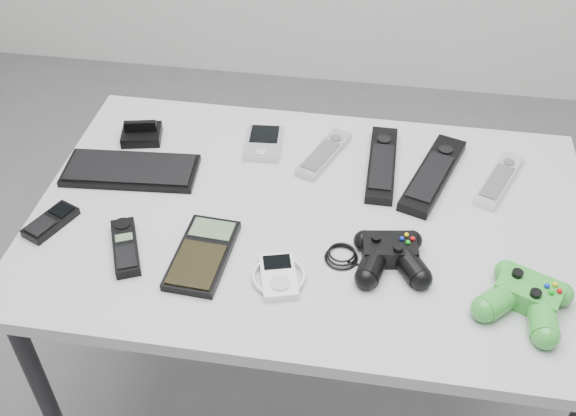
# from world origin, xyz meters

# --- Properties ---
(desk) EXTENTS (1.10, 0.70, 0.73)m
(desk) POSITION_xyz_m (0.10, 0.03, 0.67)
(desk) COLOR #AAABAD
(desk) RESTS_ON floor
(pda_keyboard) EXTENTS (0.29, 0.14, 0.02)m
(pda_keyboard) POSITION_xyz_m (-0.30, 0.10, 0.74)
(pda_keyboard) COLOR black
(pda_keyboard) RESTS_ON desk
(dock_bracket) EXTENTS (0.10, 0.09, 0.05)m
(dock_bracket) POSITION_xyz_m (-0.31, 0.22, 0.76)
(dock_bracket) COLOR black
(dock_bracket) RESTS_ON desk
(pda) EXTENTS (0.09, 0.13, 0.02)m
(pda) POSITION_xyz_m (-0.04, 0.23, 0.74)
(pda) COLOR #AFAFB6
(pda) RESTS_ON desk
(remote_silver_a) EXTENTS (0.11, 0.18, 0.02)m
(remote_silver_a) POSITION_xyz_m (0.10, 0.22, 0.74)
(remote_silver_a) COLOR #AFAFB6
(remote_silver_a) RESTS_ON desk
(remote_black_a) EXTENTS (0.06, 0.25, 0.02)m
(remote_black_a) POSITION_xyz_m (0.23, 0.20, 0.75)
(remote_black_a) COLOR black
(remote_black_a) RESTS_ON desk
(remote_black_b) EXTENTS (0.14, 0.27, 0.03)m
(remote_black_b) POSITION_xyz_m (0.34, 0.18, 0.75)
(remote_black_b) COLOR black
(remote_black_b) RESTS_ON desk
(remote_silver_b) EXTENTS (0.12, 0.19, 0.02)m
(remote_silver_b) POSITION_xyz_m (0.47, 0.19, 0.74)
(remote_silver_b) COLOR silver
(remote_silver_b) RESTS_ON desk
(mobile_phone) EXTENTS (0.09, 0.12, 0.02)m
(mobile_phone) POSITION_xyz_m (-0.40, -0.08, 0.74)
(mobile_phone) COLOR black
(mobile_phone) RESTS_ON desk
(cordless_handset) EXTENTS (0.10, 0.15, 0.02)m
(cordless_handset) POSITION_xyz_m (-0.23, -0.13, 0.74)
(cordless_handset) COLOR black
(cordless_handset) RESTS_ON desk
(calculator) EXTENTS (0.11, 0.19, 0.02)m
(calculator) POSITION_xyz_m (-0.08, -0.12, 0.74)
(calculator) COLOR black
(calculator) RESTS_ON desk
(mp3_player) EXTENTS (0.12, 0.13, 0.02)m
(mp3_player) POSITION_xyz_m (0.06, -0.15, 0.74)
(mp3_player) COLOR white
(mp3_player) RESTS_ON desk
(controller_black) EXTENTS (0.25, 0.18, 0.05)m
(controller_black) POSITION_xyz_m (0.26, -0.08, 0.76)
(controller_black) COLOR black
(controller_black) RESTS_ON desk
(controller_green) EXTENTS (0.20, 0.20, 0.05)m
(controller_green) POSITION_xyz_m (0.49, -0.15, 0.76)
(controller_green) COLOR #268D2C
(controller_green) RESTS_ON desk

